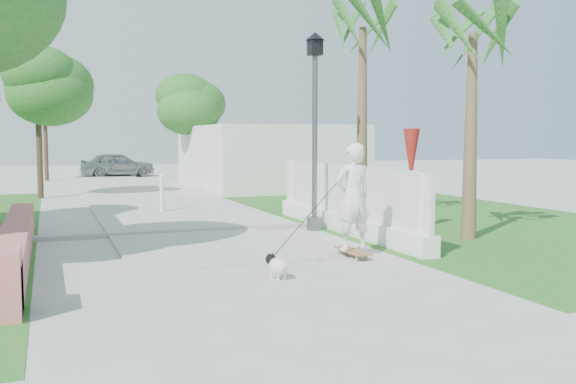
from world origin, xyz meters
name	(u,v)px	position (x,y,z in m)	size (l,w,h in m)	color
ground	(275,297)	(0.00, 0.00, 0.00)	(90.00, 90.00, 0.00)	#B7B7B2
path_strip	(118,187)	(0.00, 20.00, 0.03)	(3.20, 36.00, 0.06)	#B7B7B2
curb	(184,231)	(0.00, 6.00, 0.05)	(6.50, 0.25, 0.10)	#999993
grass_right	(412,211)	(7.00, 8.00, 0.01)	(8.00, 20.00, 0.01)	#25631F
pink_wall	(15,246)	(-3.30, 3.55, 0.31)	(0.45, 8.20, 0.80)	#C26863
lattice_fence	(344,208)	(3.40, 5.00, 0.54)	(0.35, 7.00, 1.50)	white
building_right	(267,157)	(6.00, 18.00, 1.30)	(6.00, 8.00, 2.60)	silver
street_lamp	(315,123)	(2.90, 5.50, 2.43)	(0.44, 0.44, 4.44)	#59595E
bollard	(162,193)	(0.20, 10.00, 0.58)	(0.14, 0.14, 1.09)	white
patio_umbrella	(411,156)	(4.80, 4.50, 1.69)	(0.36, 0.36, 2.30)	#59595E
tree_path_left	(38,88)	(-2.98, 15.98, 3.82)	(3.40, 3.40, 5.23)	#4C3826
tree_path_right	(192,106)	(3.22, 19.98, 3.49)	(3.00, 3.00, 4.79)	#4C3826
tree_path_far	(45,103)	(-2.78, 25.98, 3.82)	(3.20, 3.20, 5.17)	#4C3826
palm_far	(363,40)	(4.60, 6.50, 4.48)	(1.80, 1.80, 5.30)	brown
palm_near	(473,46)	(5.40, 3.20, 3.95)	(1.80, 1.80, 4.70)	brown
skateboarder	(320,213)	(1.44, 1.85, 0.86)	(2.20, 1.53, 2.00)	olive
dog	(277,265)	(0.39, 1.03, 0.20)	(0.33, 0.54, 0.37)	white
parked_car	(118,164)	(0.83, 28.06, 0.67)	(1.57, 3.91, 1.33)	#B4B6BC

